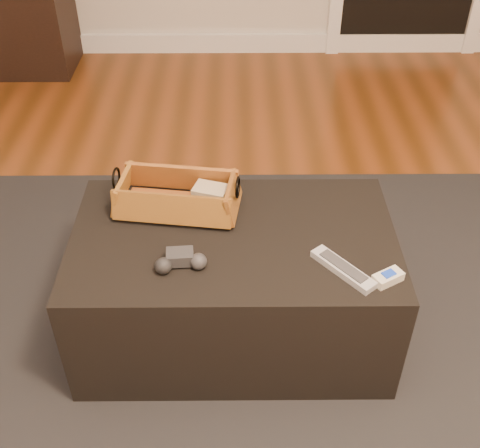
{
  "coord_description": "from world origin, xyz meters",
  "views": [
    {
      "loc": [
        0.21,
        -1.1,
        1.61
      ],
      "look_at": [
        0.22,
        0.29,
        0.49
      ],
      "focal_mm": 45.0,
      "sensor_mm": 36.0,
      "label": 1
    }
  ],
  "objects_px": {
    "ottoman": "(234,284)",
    "cream_gadget": "(388,277)",
    "tv_remote": "(171,205)",
    "game_controller": "(181,261)",
    "wicker_basket": "(177,197)",
    "silver_remote": "(343,269)"
  },
  "relations": [
    {
      "from": "tv_remote",
      "to": "cream_gadget",
      "type": "relative_size",
      "value": 2.15
    },
    {
      "from": "ottoman",
      "to": "game_controller",
      "type": "height_order",
      "value": "game_controller"
    },
    {
      "from": "wicker_basket",
      "to": "game_controller",
      "type": "distance_m",
      "value": 0.28
    },
    {
      "from": "ottoman",
      "to": "tv_remote",
      "type": "height_order",
      "value": "tv_remote"
    },
    {
      "from": "cream_gadget",
      "to": "game_controller",
      "type": "bearing_deg",
      "value": 173.97
    },
    {
      "from": "tv_remote",
      "to": "silver_remote",
      "type": "height_order",
      "value": "tv_remote"
    },
    {
      "from": "silver_remote",
      "to": "ottoman",
      "type": "bearing_deg",
      "value": 152.11
    },
    {
      "from": "wicker_basket",
      "to": "game_controller",
      "type": "height_order",
      "value": "wicker_basket"
    },
    {
      "from": "game_controller",
      "to": "tv_remote",
      "type": "bearing_deg",
      "value": 100.49
    },
    {
      "from": "ottoman",
      "to": "game_controller",
      "type": "bearing_deg",
      "value": -136.51
    },
    {
      "from": "ottoman",
      "to": "cream_gadget",
      "type": "distance_m",
      "value": 0.53
    },
    {
      "from": "ottoman",
      "to": "cream_gadget",
      "type": "bearing_deg",
      "value": -25.33
    },
    {
      "from": "ottoman",
      "to": "cream_gadget",
      "type": "xyz_separation_m",
      "value": [
        0.43,
        -0.2,
        0.22
      ]
    },
    {
      "from": "tv_remote",
      "to": "cream_gadget",
      "type": "height_order",
      "value": "tv_remote"
    },
    {
      "from": "wicker_basket",
      "to": "game_controller",
      "type": "xyz_separation_m",
      "value": [
        0.03,
        -0.28,
        -0.02
      ]
    },
    {
      "from": "tv_remote",
      "to": "wicker_basket",
      "type": "relative_size",
      "value": 0.5
    },
    {
      "from": "ottoman",
      "to": "silver_remote",
      "type": "xyz_separation_m",
      "value": [
        0.31,
        -0.16,
        0.22
      ]
    },
    {
      "from": "ottoman",
      "to": "game_controller",
      "type": "xyz_separation_m",
      "value": [
        -0.15,
        -0.14,
        0.23
      ]
    },
    {
      "from": "silver_remote",
      "to": "cream_gadget",
      "type": "height_order",
      "value": "cream_gadget"
    },
    {
      "from": "ottoman",
      "to": "wicker_basket",
      "type": "distance_m",
      "value": 0.34
    },
    {
      "from": "ottoman",
      "to": "wicker_basket",
      "type": "xyz_separation_m",
      "value": [
        -0.18,
        0.14,
        0.26
      ]
    },
    {
      "from": "ottoman",
      "to": "silver_remote",
      "type": "height_order",
      "value": "silver_remote"
    }
  ]
}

